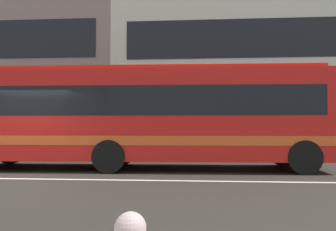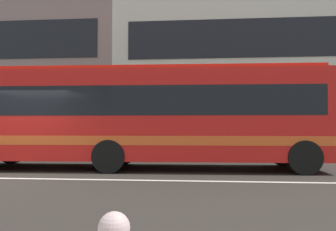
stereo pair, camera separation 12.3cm
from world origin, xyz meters
TOP-DOWN VIEW (x-y plane):
  - ground_plane at (0.00, 0.00)m, footprint 160.00×160.00m
  - lane_centre_line at (0.00, 0.00)m, footprint 60.00×0.16m
  - hedge_row_far at (-3.82, 6.06)m, footprint 16.87×1.10m
  - apartment_block_right at (11.94, 14.78)m, footprint 23.00×10.91m
  - transit_bus at (3.20, 2.36)m, footprint 12.07×2.83m

SIDE VIEW (x-z plane):
  - ground_plane at x=0.00m, z-range 0.00..0.00m
  - lane_centre_line at x=0.00m, z-range 0.00..0.01m
  - hedge_row_far at x=-3.82m, z-range 0.00..0.80m
  - transit_bus at x=3.20m, z-range 0.17..3.45m
  - apartment_block_right at x=11.94m, z-range 0.00..10.57m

